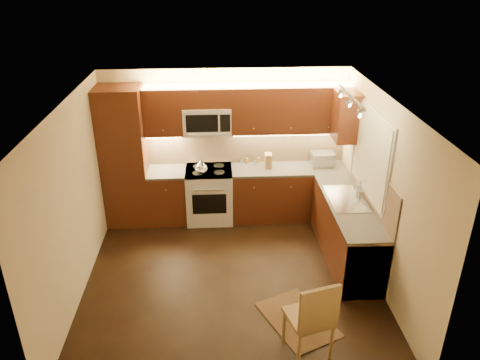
{
  "coord_description": "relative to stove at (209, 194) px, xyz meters",
  "views": [
    {
      "loc": [
        -0.19,
        -5.3,
        4.05
      ],
      "look_at": [
        0.15,
        0.55,
        1.25
      ],
      "focal_mm": 34.81,
      "sensor_mm": 36.0,
      "label": 1
    }
  ],
  "objects": [
    {
      "name": "track_light_bar",
      "position": [
        1.85,
        -1.27,
        2.0
      ],
      "size": [
        0.04,
        1.2,
        0.03
      ],
      "primitive_type": "cube",
      "color": "silver",
      "rests_on": "ceiling"
    },
    {
      "name": "wall_front",
      "position": [
        0.3,
        -3.67,
        0.79
      ],
      "size": [
        4.0,
        0.01,
        2.5
      ],
      "primitive_type": "cube",
      "color": "beige",
      "rests_on": "ground"
    },
    {
      "name": "wall_back",
      "position": [
        0.3,
        0.32,
        0.79
      ],
      "size": [
        4.0,
        0.01,
        2.5
      ],
      "primitive_type": "cube",
      "color": "beige",
      "rests_on": "ground"
    },
    {
      "name": "window_blinds",
      "position": [
        2.27,
        -1.12,
        1.14
      ],
      "size": [
        0.02,
        1.36,
        1.16
      ],
      "primitive_type": "cube",
      "color": "silver",
      "rests_on": "wall_right"
    },
    {
      "name": "counter_back_right",
      "position": [
        1.34,
        0.02,
        0.42
      ],
      "size": [
        1.92,
        0.6,
        0.04
      ],
      "primitive_type": "cube",
      "color": "#3A3835",
      "rests_on": "base_cab_back_right"
    },
    {
      "name": "base_cab_right",
      "position": [
        2.0,
        -1.28,
        -0.03
      ],
      "size": [
        0.6,
        2.0,
        0.86
      ],
      "primitive_type": "cube",
      "color": "#451A0E",
      "rests_on": "floor"
    },
    {
      "name": "counter_back_left",
      "position": [
        -0.69,
        0.02,
        0.42
      ],
      "size": [
        0.62,
        0.6,
        0.04
      ],
      "primitive_type": "cube",
      "color": "#3A3835",
      "rests_on": "base_cab_back_left"
    },
    {
      "name": "rug",
      "position": [
        1.08,
        -2.58,
        -0.45
      ],
      "size": [
        1.02,
        1.19,
        0.01
      ],
      "primitive_type": "cube",
      "rotation": [
        0.0,
        0.0,
        0.42
      ],
      "color": "black",
      "rests_on": "floor"
    },
    {
      "name": "upper_cab_back_left",
      "position": [
        -0.69,
        0.15,
        1.42
      ],
      "size": [
        0.62,
        0.35,
        0.75
      ],
      "primitive_type": "cube",
      "color": "#451A0E",
      "rests_on": "wall_back"
    },
    {
      "name": "upper_cab_back_right",
      "position": [
        1.34,
        0.15,
        1.42
      ],
      "size": [
        1.92,
        0.35,
        0.75
      ],
      "primitive_type": "cube",
      "color": "#451A0E",
      "rests_on": "wall_back"
    },
    {
      "name": "base_cab_back_left",
      "position": [
        -0.69,
        0.02,
        -0.03
      ],
      "size": [
        0.62,
        0.6,
        0.86
      ],
      "primitive_type": "cube",
      "color": "#451A0E",
      "rests_on": "floor"
    },
    {
      "name": "wall_right",
      "position": [
        2.3,
        -1.68,
        0.79
      ],
      "size": [
        0.01,
        4.0,
        2.5
      ],
      "primitive_type": "cube",
      "color": "beige",
      "rests_on": "ground"
    },
    {
      "name": "faucet",
      "position": [
        2.18,
        -1.12,
        0.59
      ],
      "size": [
        0.2,
        0.04,
        0.3
      ],
      "primitive_type": null,
      "color": "silver",
      "rests_on": "counter_right"
    },
    {
      "name": "upper_cab_bridge",
      "position": [
        0.0,
        0.15,
        1.63
      ],
      "size": [
        0.76,
        0.35,
        0.31
      ],
      "primitive_type": "cube",
      "color": "#451A0E",
      "rests_on": "wall_back"
    },
    {
      "name": "spice_jar_b",
      "position": [
        0.84,
        0.26,
        0.49
      ],
      "size": [
        0.06,
        0.06,
        0.1
      ],
      "primitive_type": "cylinder",
      "rotation": [
        0.0,
        0.0,
        0.36
      ],
      "color": "olive",
      "rests_on": "counter_back_right"
    },
    {
      "name": "soap_bottle",
      "position": [
        2.24,
        -0.92,
        0.54
      ],
      "size": [
        0.1,
        0.11,
        0.19
      ],
      "primitive_type": "imported",
      "rotation": [
        0.0,
        0.0,
        -0.23
      ],
      "color": "silver",
      "rests_on": "counter_right"
    },
    {
      "name": "kettle",
      "position": [
        -0.12,
        -0.11,
        0.57
      ],
      "size": [
        0.25,
        0.25,
        0.22
      ],
      "primitive_type": null,
      "rotation": [
        0.0,
        0.0,
        0.43
      ],
      "color": "silver",
      "rests_on": "stove"
    },
    {
      "name": "wall_left",
      "position": [
        -1.7,
        -1.68,
        0.79
      ],
      "size": [
        0.01,
        4.0,
        2.5
      ],
      "primitive_type": "cube",
      "color": "beige",
      "rests_on": "ground"
    },
    {
      "name": "toaster_oven",
      "position": [
        1.91,
        0.11,
        0.55
      ],
      "size": [
        0.38,
        0.29,
        0.22
      ],
      "primitive_type": "cube",
      "rotation": [
        0.0,
        0.0,
        0.02
      ],
      "color": "silver",
      "rests_on": "counter_back_right"
    },
    {
      "name": "dishwasher",
      "position": [
        2.0,
        -1.98,
        -0.03
      ],
      "size": [
        0.58,
        0.6,
        0.84
      ],
      "primitive_type": "cube",
      "color": "silver",
      "rests_on": "floor"
    },
    {
      "name": "base_cab_back_right",
      "position": [
        1.34,
        0.02,
        -0.03
      ],
      "size": [
        1.92,
        0.6,
        0.86
      ],
      "primitive_type": "cube",
      "color": "#451A0E",
      "rests_on": "floor"
    },
    {
      "name": "stove",
      "position": [
        0.0,
        0.0,
        0.0
      ],
      "size": [
        0.76,
        0.65,
        0.92
      ],
      "primitive_type": null,
      "color": "silver",
      "rests_on": "floor"
    },
    {
      "name": "dining_chair",
      "position": [
        1.09,
        -3.07,
        0.06
      ],
      "size": [
        0.56,
        0.56,
        1.04
      ],
      "primitive_type": null,
      "rotation": [
        0.0,
        0.0,
        0.27
      ],
      "color": "#A28349",
      "rests_on": "floor"
    },
    {
      "name": "sink",
      "position": [
        2.0,
        -1.12,
        0.52
      ],
      "size": [
        0.52,
        0.86,
        0.15
      ],
      "primitive_type": null,
      "color": "silver",
      "rests_on": "counter_right"
    },
    {
      "name": "pantry",
      "position": [
        -1.35,
        0.02,
        0.69
      ],
      "size": [
        0.7,
        0.6,
        2.3
      ],
      "primitive_type": "cube",
      "color": "#451A0E",
      "rests_on": "floor"
    },
    {
      "name": "backsplash_back",
      "position": [
        0.65,
        0.31,
        0.74
      ],
      "size": [
        3.3,
        0.02,
        0.6
      ],
      "primitive_type": "cube",
      "color": "tan",
      "rests_on": "wall_back"
    },
    {
      "name": "ceiling",
      "position": [
        0.3,
        -1.68,
        2.04
      ],
      "size": [
        4.0,
        4.0,
        0.01
      ],
      "primitive_type": "cube",
      "color": "beige",
      "rests_on": "ground"
    },
    {
      "name": "spice_jar_d",
      "position": [
        0.65,
        0.25,
        0.49
      ],
      "size": [
        0.05,
        0.05,
        0.1
      ],
      "primitive_type": "cylinder",
      "rotation": [
        0.0,
        0.0,
        -0.14
      ],
      "color": "olive",
      "rests_on": "counter_back_right"
    },
    {
      "name": "upper_cab_right_corner",
      "position": [
        2.12,
        -0.28,
        1.42
      ],
      "size": [
        0.35,
        0.5,
        0.75
      ],
      "primitive_type": "cube",
      "color": "#451A0E",
      "rests_on": "wall_right"
    },
    {
      "name": "floor",
      "position": [
        0.3,
        -1.68,
        -0.46
      ],
      "size": [
        4.0,
        4.0,
        0.01
      ],
      "primitive_type": "cube",
      "color": "black",
      "rests_on": "ground"
    },
    {
      "name": "backsplash_right",
      "position": [
        2.29,
        -1.28,
        0.74
      ],
      "size": [
        0.02,
        2.0,
        0.6
      ],
      "primitive_type": "cube",
      "color": "tan",
      "rests_on": "wall_right"
    },
    {
      "name": "counter_right",
      "position": [
        2.0,
        -1.28,
        0.42
      ],
      "size": [
        0.6,
        2.0,
        0.04
      ],
      "primitive_type": "cube",
      "color": "#3A3835",
      "rests_on": "base_cab_right"
    },
    {
      "name": "knife_block",
      "position": [
        0.99,
        0.07,
        0.56
      ],
      "size": [
        0.11,
        0.18,
        0.24
      ],
      "primitive_type": "cube",
      "rotation": [
        0.0,
        0.0,
        -0.02
      ],
      "color": "#A28349",
      "rests_on": "counter_back_right"
    },
    {
      "name": "spice_jar_a",
      "position": [
        0.78,
        0.18,
        0.49
      ],
      "size": [
        0.05,
        0.05,
        0.1
      ],
      "primitive_type": "cylinder",
      "rotation": [
        0.0,
        0.0,
        -0.16
      ],
      "color": "silver",
      "rests_on": "counter_back_right"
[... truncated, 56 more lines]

